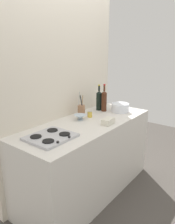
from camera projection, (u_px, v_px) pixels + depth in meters
ground_plane at (88, 190)px, 2.75m from camera, size 6.00×6.00×0.00m
counter_block at (88, 158)px, 2.62m from camera, size 1.80×0.70×0.90m
backsplash_panel at (62, 90)px, 2.63m from camera, size 1.90×0.06×2.45m
stovetop_hob at (51, 137)px, 2.05m from camera, size 0.42×0.37×0.04m
plate_stack at (120, 108)px, 2.90m from camera, size 0.24×0.24×0.11m
wine_bottle_leftmost at (104, 101)px, 2.90m from camera, size 0.07×0.07×0.36m
wine_bottle_mid_left at (99, 100)px, 2.96m from camera, size 0.07×0.07×0.35m
mixing_bowl at (80, 117)px, 2.57m from camera, size 0.15×0.15×0.06m
butter_dish at (108, 121)px, 2.42m from camera, size 0.17×0.11×0.07m
utensil_crock at (81, 110)px, 2.74m from camera, size 0.09×0.09×0.30m
condiment_jar_front at (90, 114)px, 2.67m from camera, size 0.06×0.06×0.08m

